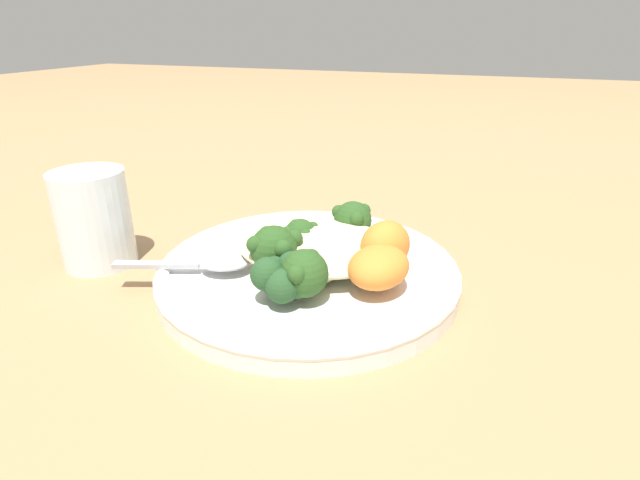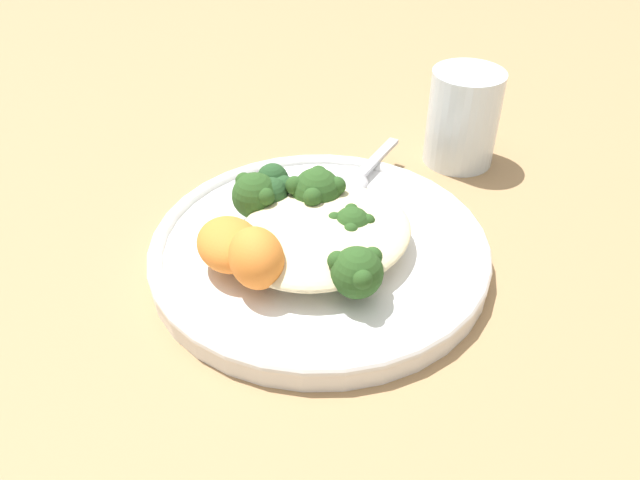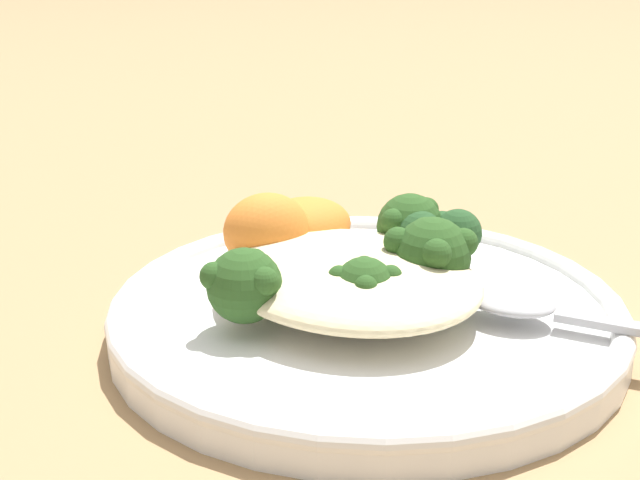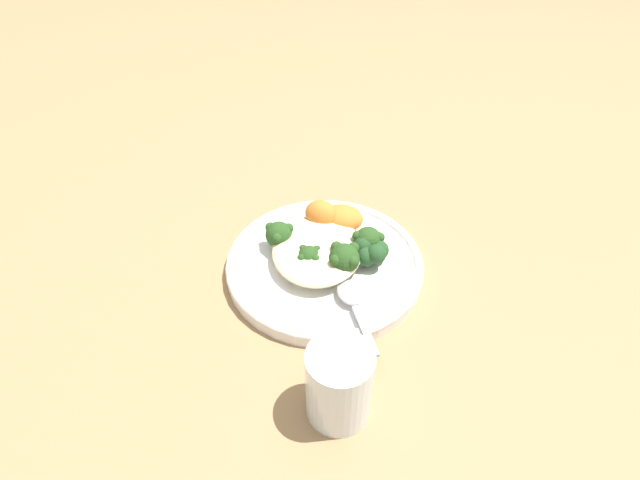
{
  "view_description": "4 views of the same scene",
  "coord_description": "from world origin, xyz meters",
  "px_view_note": "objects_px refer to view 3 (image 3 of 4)",
  "views": [
    {
      "loc": [
        0.15,
        -0.37,
        0.21
      ],
      "look_at": [
        0.02,
        -0.01,
        0.04
      ],
      "focal_mm": 28.0,
      "sensor_mm": 36.0,
      "label": 1
    },
    {
      "loc": [
        0.25,
        0.28,
        0.32
      ],
      "look_at": [
        0.02,
        0.0,
        0.03
      ],
      "focal_mm": 35.0,
      "sensor_mm": 36.0,
      "label": 2
    },
    {
      "loc": [
        -0.27,
        0.3,
        0.2
      ],
      "look_at": [
        0.02,
        0.01,
        0.05
      ],
      "focal_mm": 50.0,
      "sensor_mm": 36.0,
      "label": 3
    },
    {
      "loc": [
        -0.47,
        -0.04,
        0.48
      ],
      "look_at": [
        0.02,
        -0.0,
        0.04
      ],
      "focal_mm": 28.0,
      "sensor_mm": 36.0,
      "label": 4
    }
  ],
  "objects_px": {
    "broccoli_stalk_2": "(418,256)",
    "spoon": "(533,307)",
    "broccoli_stalk_3": "(389,235)",
    "broccoli_stalk_1": "(347,277)",
    "sweet_potato_chunk_0": "(263,232)",
    "kale_tuft": "(435,236)",
    "quinoa_mound": "(342,280)",
    "sweet_potato_chunk_1": "(304,226)",
    "broccoli_stalk_0": "(258,282)",
    "plate": "(367,314)"
  },
  "relations": [
    {
      "from": "quinoa_mound",
      "to": "sweet_potato_chunk_1",
      "type": "xyz_separation_m",
      "value": [
        0.06,
        -0.04,
        0.0
      ]
    },
    {
      "from": "plate",
      "to": "quinoa_mound",
      "type": "xyz_separation_m",
      "value": [
        0.0,
        0.01,
        0.02
      ]
    },
    {
      "from": "kale_tuft",
      "to": "broccoli_stalk_2",
      "type": "bearing_deg",
      "value": 114.92
    },
    {
      "from": "quinoa_mound",
      "to": "broccoli_stalk_3",
      "type": "distance_m",
      "value": 0.06
    },
    {
      "from": "kale_tuft",
      "to": "spoon",
      "type": "distance_m",
      "value": 0.08
    },
    {
      "from": "quinoa_mound",
      "to": "broccoli_stalk_3",
      "type": "height_order",
      "value": "broccoli_stalk_3"
    },
    {
      "from": "broccoli_stalk_3",
      "to": "sweet_potato_chunk_0",
      "type": "height_order",
      "value": "sweet_potato_chunk_0"
    },
    {
      "from": "broccoli_stalk_0",
      "to": "sweet_potato_chunk_1",
      "type": "bearing_deg",
      "value": -161.64
    },
    {
      "from": "plate",
      "to": "broccoli_stalk_1",
      "type": "height_order",
      "value": "broccoli_stalk_1"
    },
    {
      "from": "kale_tuft",
      "to": "broccoli_stalk_1",
      "type": "bearing_deg",
      "value": 91.11
    },
    {
      "from": "broccoli_stalk_0",
      "to": "sweet_potato_chunk_0",
      "type": "xyz_separation_m",
      "value": [
        0.04,
        -0.04,
        0.0
      ]
    },
    {
      "from": "broccoli_stalk_0",
      "to": "sweet_potato_chunk_0",
      "type": "height_order",
      "value": "sweet_potato_chunk_0"
    },
    {
      "from": "broccoli_stalk_3",
      "to": "kale_tuft",
      "type": "height_order",
      "value": "broccoli_stalk_3"
    },
    {
      "from": "quinoa_mound",
      "to": "sweet_potato_chunk_1",
      "type": "distance_m",
      "value": 0.07
    },
    {
      "from": "sweet_potato_chunk_1",
      "to": "broccoli_stalk_3",
      "type": "bearing_deg",
      "value": -153.31
    },
    {
      "from": "broccoli_stalk_0",
      "to": "broccoli_stalk_1",
      "type": "height_order",
      "value": "broccoli_stalk_0"
    },
    {
      "from": "sweet_potato_chunk_1",
      "to": "broccoli_stalk_0",
      "type": "bearing_deg",
      "value": 121.03
    },
    {
      "from": "broccoli_stalk_0",
      "to": "sweet_potato_chunk_0",
      "type": "distance_m",
      "value": 0.06
    },
    {
      "from": "kale_tuft",
      "to": "sweet_potato_chunk_0",
      "type": "bearing_deg",
      "value": 49.87
    },
    {
      "from": "broccoli_stalk_2",
      "to": "broccoli_stalk_3",
      "type": "relative_size",
      "value": 0.99
    },
    {
      "from": "kale_tuft",
      "to": "quinoa_mound",
      "type": "bearing_deg",
      "value": 89.85
    },
    {
      "from": "sweet_potato_chunk_1",
      "to": "sweet_potato_chunk_0",
      "type": "bearing_deg",
      "value": 93.91
    },
    {
      "from": "broccoli_stalk_0",
      "to": "plate",
      "type": "bearing_deg",
      "value": 143.53
    },
    {
      "from": "plate",
      "to": "kale_tuft",
      "type": "distance_m",
      "value": 0.07
    },
    {
      "from": "broccoli_stalk_0",
      "to": "broccoli_stalk_2",
      "type": "height_order",
      "value": "broccoli_stalk_2"
    },
    {
      "from": "kale_tuft",
      "to": "spoon",
      "type": "height_order",
      "value": "kale_tuft"
    },
    {
      "from": "plate",
      "to": "sweet_potato_chunk_1",
      "type": "distance_m",
      "value": 0.08
    },
    {
      "from": "broccoli_stalk_0",
      "to": "spoon",
      "type": "bearing_deg",
      "value": 121.21
    },
    {
      "from": "plate",
      "to": "broccoli_stalk_3",
      "type": "bearing_deg",
      "value": -62.04
    },
    {
      "from": "broccoli_stalk_1",
      "to": "plate",
      "type": "bearing_deg",
      "value": 100.19
    },
    {
      "from": "sweet_potato_chunk_1",
      "to": "spoon",
      "type": "distance_m",
      "value": 0.14
    },
    {
      "from": "broccoli_stalk_2",
      "to": "spoon",
      "type": "relative_size",
      "value": 0.85
    },
    {
      "from": "broccoli_stalk_3",
      "to": "sweet_potato_chunk_0",
      "type": "xyz_separation_m",
      "value": [
        0.04,
        0.06,
        0.0
      ]
    },
    {
      "from": "quinoa_mound",
      "to": "broccoli_stalk_1",
      "type": "distance_m",
      "value": 0.0
    },
    {
      "from": "broccoli_stalk_3",
      "to": "quinoa_mound",
      "type": "bearing_deg",
      "value": -145.35
    },
    {
      "from": "plate",
      "to": "sweet_potato_chunk_1",
      "type": "xyz_separation_m",
      "value": [
        0.07,
        -0.02,
        0.03
      ]
    },
    {
      "from": "broccoli_stalk_1",
      "to": "sweet_potato_chunk_1",
      "type": "xyz_separation_m",
      "value": [
        0.07,
        -0.03,
        0.0
      ]
    },
    {
      "from": "quinoa_mound",
      "to": "broccoli_stalk_2",
      "type": "bearing_deg",
      "value": -114.58
    },
    {
      "from": "sweet_potato_chunk_0",
      "to": "kale_tuft",
      "type": "bearing_deg",
      "value": -130.13
    },
    {
      "from": "plate",
      "to": "broccoli_stalk_3",
      "type": "distance_m",
      "value": 0.06
    },
    {
      "from": "broccoli_stalk_3",
      "to": "broccoli_stalk_1",
      "type": "bearing_deg",
      "value": -143.16
    },
    {
      "from": "spoon",
      "to": "broccoli_stalk_3",
      "type": "bearing_deg",
      "value": 157.89
    },
    {
      "from": "spoon",
      "to": "sweet_potato_chunk_0",
      "type": "bearing_deg",
      "value": -179.28
    },
    {
      "from": "broccoli_stalk_3",
      "to": "spoon",
      "type": "distance_m",
      "value": 0.1
    },
    {
      "from": "sweet_potato_chunk_0",
      "to": "broccoli_stalk_2",
      "type": "bearing_deg",
      "value": -155.53
    },
    {
      "from": "broccoli_stalk_0",
      "to": "sweet_potato_chunk_0",
      "type": "bearing_deg",
      "value": -146.71
    },
    {
      "from": "spoon",
      "to": "plate",
      "type": "bearing_deg",
      "value": -171.38
    },
    {
      "from": "sweet_potato_chunk_0",
      "to": "kale_tuft",
      "type": "height_order",
      "value": "sweet_potato_chunk_0"
    },
    {
      "from": "plate",
      "to": "quinoa_mound",
      "type": "distance_m",
      "value": 0.03
    },
    {
      "from": "sweet_potato_chunk_0",
      "to": "broccoli_stalk_0",
      "type": "bearing_deg",
      "value": 135.96
    }
  ]
}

